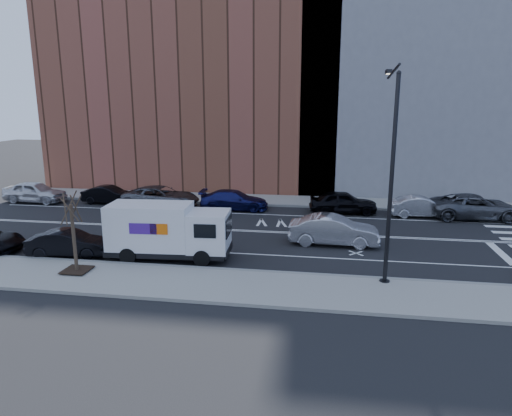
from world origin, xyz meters
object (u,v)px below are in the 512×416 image
(driving_sedan, at_px, (334,230))
(far_parked_a, at_px, (35,192))
(fedex_van, at_px, (168,230))
(far_parked_b, at_px, (109,195))

(driving_sedan, bearing_deg, far_parked_a, 73.93)
(fedex_van, distance_m, driving_sedan, 9.16)
(far_parked_a, xyz_separation_m, driving_sedan, (23.34, -7.36, -0.01))
(driving_sedan, bearing_deg, far_parked_b, 67.08)
(fedex_van, distance_m, far_parked_b, 14.59)
(fedex_van, distance_m, far_parked_a, 18.63)
(far_parked_b, bearing_deg, far_parked_a, 97.10)
(fedex_van, xyz_separation_m, far_parked_b, (-8.92, 11.52, -0.79))
(fedex_van, height_order, far_parked_a, fedex_van)
(far_parked_a, bearing_deg, far_parked_b, -83.63)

